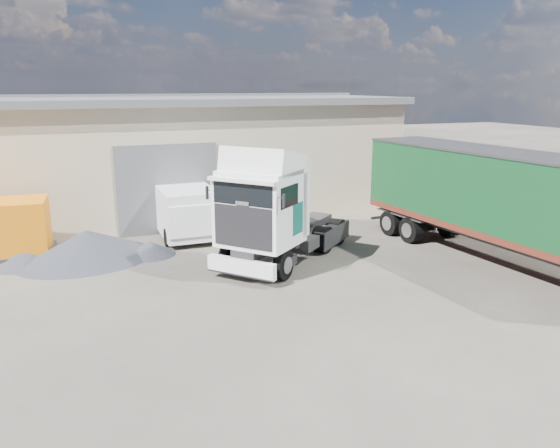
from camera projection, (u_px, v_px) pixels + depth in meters
name	position (u px, v px, depth m)	size (l,w,h in m)	color
ground	(323.00, 320.00, 13.91)	(120.00, 120.00, 0.00)	#272420
warehouse	(57.00, 155.00, 25.47)	(30.60, 12.60, 5.42)	#B3A789
brick_boundary_wall	(504.00, 196.00, 23.15)	(0.35, 26.00, 2.50)	maroon
tractor_unit	(272.00, 215.00, 17.82)	(5.99, 5.54, 4.04)	black
box_trailer	(499.00, 195.00, 18.05)	(3.33, 11.45, 3.75)	#2D2D30
panel_van	(183.00, 209.00, 21.73)	(2.06, 4.93, 2.01)	black
orange_skip	(0.00, 235.00, 18.47)	(3.47, 2.32, 2.07)	#2D2D30
gravel_heap	(85.00, 246.00, 18.73)	(6.63, 6.21, 1.01)	#1F2229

